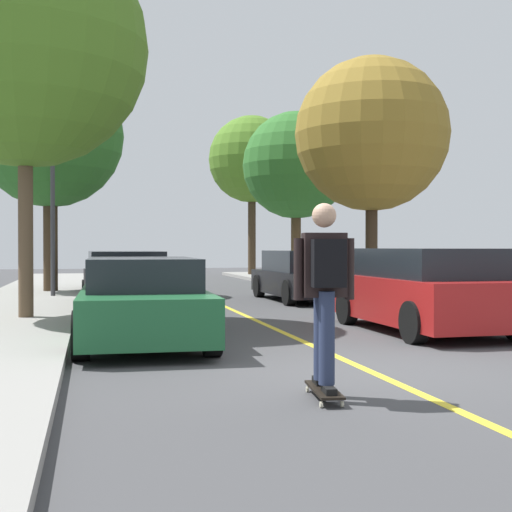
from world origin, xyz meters
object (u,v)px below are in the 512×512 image
at_px(street_tree_right_near, 296,166).
at_px(parked_car_right_nearest, 425,290).
at_px(street_tree_left_near, 50,135).
at_px(street_tree_left_nearest, 25,45).
at_px(streetlamp, 53,178).
at_px(parked_car_left_near, 125,281).
at_px(parked_car_right_near, 303,276).
at_px(street_tree_right_far, 252,160).
at_px(parked_car_left_nearest, 142,300).
at_px(parked_car_left_far, 116,272).
at_px(skateboarder, 325,283).
at_px(skateboard, 324,390).
at_px(street_tree_right_nearest, 372,135).

bearing_deg(street_tree_right_near, parked_car_right_nearest, -97.70).
bearing_deg(street_tree_left_near, street_tree_left_nearest, -90.00).
height_order(street_tree_left_nearest, street_tree_right_near, street_tree_left_nearest).
height_order(street_tree_left_nearest, streetlamp, street_tree_left_nearest).
xyz_separation_m(parked_car_left_near, parked_car_right_near, (4.78, 1.92, -0.01)).
xyz_separation_m(street_tree_right_far, streetlamp, (-8.46, -13.23, -2.34)).
relative_size(street_tree_right_far, streetlamp, 1.38).
height_order(parked_car_left_nearest, parked_car_left_far, parked_car_left_far).
distance_m(parked_car_right_near, street_tree_left_nearest, 9.21).
xyz_separation_m(parked_car_right_nearest, skateboarder, (-3.39, -4.68, 0.39)).
xyz_separation_m(parked_car_left_far, street_tree_right_far, (6.71, 10.50, 4.96)).
height_order(street_tree_left_near, streetlamp, street_tree_left_near).
height_order(parked_car_left_near, street_tree_right_near, street_tree_right_near).
xyz_separation_m(parked_car_left_far, streetlamp, (-1.75, -2.73, 2.62)).
bearing_deg(skateboard, parked_car_left_near, 98.06).
bearing_deg(street_tree_left_near, street_tree_right_near, 22.53).
bearing_deg(parked_car_left_far, streetlamp, -122.64).
xyz_separation_m(street_tree_right_far, skateboarder, (-5.32, -26.40, -4.51)).
height_order(street_tree_left_near, skateboarder, street_tree_left_near).
bearing_deg(street_tree_left_nearest, parked_car_left_near, 52.16).
bearing_deg(street_tree_left_nearest, parked_car_right_near, 33.28).
relative_size(parked_car_left_nearest, street_tree_right_far, 0.61).
distance_m(street_tree_left_nearest, skateboard, 9.55).
relative_size(street_tree_left_nearest, street_tree_left_near, 1.08).
xyz_separation_m(parked_car_left_near, parked_car_right_nearest, (4.78, -5.20, 0.04)).
bearing_deg(parked_car_left_near, skateboard, -81.94).
xyz_separation_m(parked_car_left_near, street_tree_left_nearest, (-1.93, -2.49, 4.51)).
height_order(parked_car_right_near, street_tree_right_nearest, street_tree_right_nearest).
height_order(parked_car_left_near, parked_car_right_nearest, parked_car_right_nearest).
bearing_deg(street_tree_right_nearest, parked_car_left_nearest, -132.88).
bearing_deg(parked_car_left_far, street_tree_left_nearest, -102.78).
height_order(parked_car_right_near, skateboard, parked_car_right_near).
bearing_deg(parked_car_right_near, parked_car_left_far, 139.38).
xyz_separation_m(parked_car_left_near, streetlamp, (-1.75, 3.29, 2.60)).
relative_size(street_tree_right_far, skateboard, 8.79).
bearing_deg(street_tree_right_near, parked_car_left_nearest, -114.82).
distance_m(parked_car_left_near, street_tree_left_near, 7.13).
distance_m(parked_car_right_near, streetlamp, 7.16).
relative_size(street_tree_left_nearest, skateboarder, 4.19).
relative_size(street_tree_left_near, street_tree_right_nearest, 1.05).
bearing_deg(parked_car_left_near, street_tree_right_near, 53.57).
bearing_deg(street_tree_right_near, street_tree_left_nearest, -126.74).
height_order(parked_car_left_nearest, parked_car_right_near, parked_car_right_near).
distance_m(parked_car_right_nearest, skateboarder, 5.79).
bearing_deg(street_tree_right_far, street_tree_left_near, -128.13).
relative_size(parked_car_left_near, parked_car_left_far, 1.05).
bearing_deg(parked_car_right_near, parked_car_right_nearest, -90.00).
bearing_deg(parked_car_left_near, skateboarder, -81.99).
distance_m(parked_car_left_nearest, skateboarder, 4.70).
xyz_separation_m(parked_car_left_far, parked_car_right_near, (4.78, -4.10, 0.01)).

